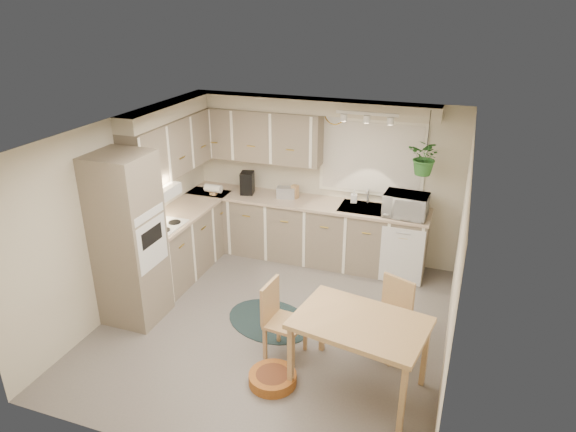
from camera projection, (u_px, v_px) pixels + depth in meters
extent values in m
plane|color=slate|center=(274.00, 324.00, 6.26)|extent=(4.20, 4.20, 0.00)
plane|color=white|center=(271.00, 131.00, 5.32)|extent=(4.20, 4.20, 0.00)
cube|color=beige|center=(323.00, 179.00, 7.62)|extent=(4.00, 0.04, 2.40)
cube|color=beige|center=(175.00, 345.00, 3.97)|extent=(4.00, 0.04, 2.40)
cube|color=beige|center=(123.00, 213.00, 6.41)|extent=(0.04, 4.20, 2.40)
cube|color=beige|center=(457.00, 264.00, 5.18)|extent=(0.04, 4.20, 2.40)
cube|color=gray|center=(185.00, 242.00, 7.37)|extent=(0.60, 1.85, 0.90)
cube|color=gray|center=(304.00, 231.00, 7.71)|extent=(3.60, 0.60, 0.90)
cube|color=tan|center=(183.00, 211.00, 7.18)|extent=(0.64, 1.89, 0.04)
cube|color=tan|center=(304.00, 202.00, 7.52)|extent=(3.64, 0.64, 0.04)
cube|color=gray|center=(129.00, 240.00, 6.04)|extent=(0.65, 0.65, 2.10)
cube|color=silver|center=(152.00, 244.00, 5.94)|extent=(0.02, 0.56, 0.58)
cube|color=gray|center=(173.00, 146.00, 6.98)|extent=(0.35, 2.00, 0.75)
cube|color=gray|center=(256.00, 135.00, 7.53)|extent=(2.00, 0.35, 0.75)
cube|color=beige|center=(169.00, 111.00, 6.80)|extent=(0.30, 2.00, 0.20)
cube|color=beige|center=(309.00, 106.00, 7.12)|extent=(3.60, 0.30, 0.20)
cube|color=silver|center=(161.00, 226.00, 6.67)|extent=(0.52, 0.58, 0.02)
cube|color=silver|center=(156.00, 193.00, 6.50)|extent=(0.40, 0.60, 0.14)
cube|color=white|center=(371.00, 158.00, 7.22)|extent=(1.40, 0.02, 1.00)
cube|color=white|center=(371.00, 158.00, 7.23)|extent=(1.50, 0.02, 1.10)
cube|color=#AAADB2|center=(365.00, 211.00, 7.26)|extent=(0.70, 0.48, 0.10)
cube|color=silver|center=(401.00, 257.00, 6.99)|extent=(0.58, 0.02, 0.83)
cube|color=silver|center=(367.00, 113.00, 6.48)|extent=(0.80, 0.04, 0.04)
cylinder|color=gold|center=(335.00, 114.00, 7.16)|extent=(0.30, 0.03, 0.30)
cube|color=tan|center=(358.00, 354.00, 5.12)|extent=(1.39, 1.05, 0.80)
cube|color=tan|center=(285.00, 321.00, 5.58)|extent=(0.45, 0.45, 0.87)
cube|color=tan|center=(387.00, 319.00, 5.62)|extent=(0.54, 0.54, 0.87)
ellipsoid|color=black|center=(270.00, 321.00, 6.33)|extent=(1.36, 1.19, 0.01)
cylinder|color=#A65A21|center=(273.00, 378.00, 5.29)|extent=(0.63, 0.63, 0.11)
imported|color=silver|center=(406.00, 203.00, 6.90)|extent=(0.60, 0.35, 0.39)
imported|color=silver|center=(354.00, 200.00, 7.41)|extent=(0.11, 0.21, 0.09)
imported|color=#2D6A2A|center=(426.00, 161.00, 6.61)|extent=(0.57, 0.60, 0.37)
cube|color=black|center=(247.00, 183.00, 7.73)|extent=(0.23, 0.27, 0.33)
cube|color=#AAADB2|center=(286.00, 192.00, 7.59)|extent=(0.29, 0.21, 0.16)
cube|color=tan|center=(295.00, 192.00, 7.57)|extent=(0.11, 0.11, 0.20)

